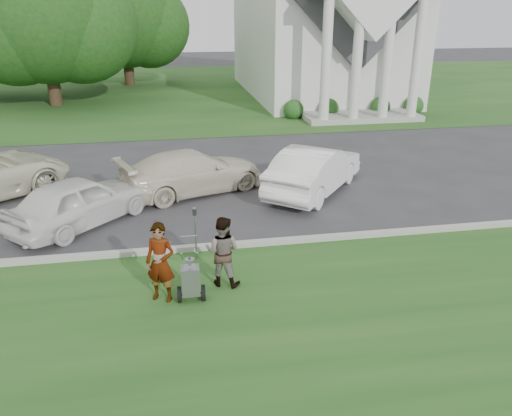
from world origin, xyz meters
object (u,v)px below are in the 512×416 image
object	(u,v)px
tree_left	(43,17)
tree_back	(124,20)
church	(321,2)
parking_meter_near	(195,227)
car_d	(314,169)
car_c	(193,172)
person_right	(222,252)
striping_cart	(191,281)
person_left	(160,263)
car_b	(80,201)

from	to	relation	value
tree_left	tree_back	distance (m)	8.95
church	parking_meter_near	size ratio (longest dim) A/B	18.57
car_d	car_c	bearing A→B (deg)	29.09
church	tree_back	size ratio (longest dim) A/B	2.51
person_right	parking_meter_near	distance (m)	1.44
parking_meter_near	car_d	distance (m)	5.73
tree_back	car_d	size ratio (longest dim) A/B	2.08
tree_back	striping_cart	distance (m)	32.12
parking_meter_near	car_d	size ratio (longest dim) A/B	0.28
tree_left	striping_cart	bearing A→B (deg)	-73.53
church	tree_back	distance (m)	14.77
car_c	car_d	size ratio (longest dim) A/B	1.03
person_right	car_d	world-z (taller)	person_right
person_left	tree_back	bearing A→B (deg)	118.30
tree_left	person_right	bearing A→B (deg)	-71.56
striping_cart	car_c	xyz separation A→B (m)	(0.42, 6.57, 0.24)
tree_left	person_left	size ratio (longest dim) A/B	6.26
car_b	car_c	size ratio (longest dim) A/B	0.86
tree_left	car_d	xyz separation A→B (m)	(11.32, -17.79, -4.35)
church	striping_cart	xyz separation A→B (m)	(-10.01, -24.82, -5.49)
church	car_c	distance (m)	21.27
tree_left	parking_meter_near	bearing A→B (deg)	-71.66
church	tree_left	distance (m)	17.07
person_left	person_right	world-z (taller)	person_left
tree_left	car_c	world-z (taller)	tree_left
car_b	person_right	bearing A→B (deg)	175.61
person_left	car_c	xyz separation A→B (m)	(1.00, 6.43, -0.16)
striping_cart	car_d	bearing A→B (deg)	55.61
striping_cart	parking_meter_near	bearing A→B (deg)	85.05
tree_back	parking_meter_near	xyz separation A→B (m)	(3.23, -29.80, -3.91)
tree_back	car_c	distance (m)	25.68
tree_back	car_b	distance (m)	27.55
striping_cart	person_left	world-z (taller)	person_left
striping_cart	person_left	size ratio (longest dim) A/B	0.67
striping_cart	car_d	size ratio (longest dim) A/B	0.25
striping_cart	tree_left	bearing A→B (deg)	108.28
tree_back	striping_cart	xyz separation A→B (m)	(3.00, -31.69, -4.28)
striping_cart	person_right	xyz separation A→B (m)	(0.72, 0.54, 0.34)
car_d	car_b	bearing A→B (deg)	50.48
church	person_right	bearing A→B (deg)	-110.93
church	parking_meter_near	bearing A→B (deg)	-113.11
tree_back	parking_meter_near	world-z (taller)	tree_back
tree_left	car_c	size ratio (longest dim) A/B	2.24
church	car_c	xyz separation A→B (m)	(-9.58, -18.25, -5.25)
person_left	car_c	distance (m)	6.51
parking_meter_near	tree_back	bearing A→B (deg)	96.18
tree_left	church	bearing A→B (deg)	3.79
person_left	parking_meter_near	distance (m)	1.93
person_right	parking_meter_near	size ratio (longest dim) A/B	1.21
church	person_left	world-z (taller)	church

